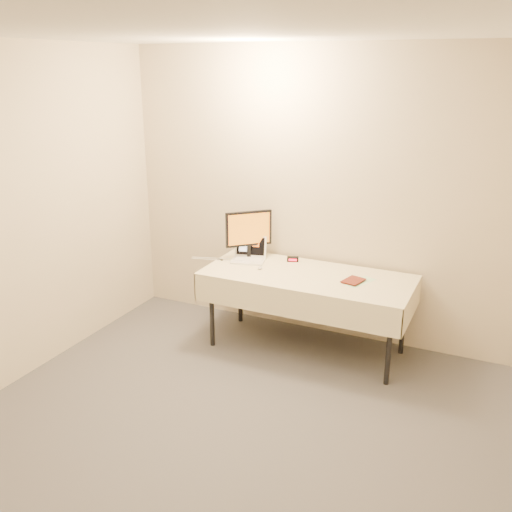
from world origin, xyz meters
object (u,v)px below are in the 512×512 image
at_px(laptop, 249,255).
at_px(monitor, 249,231).
at_px(book, 346,269).
at_px(table, 307,281).

relative_size(laptop, monitor, 0.79).
xyz_separation_m(laptop, book, (0.99, -0.13, 0.05)).
bearing_deg(book, table, -163.57).
distance_m(table, book, 0.38).
bearing_deg(monitor, table, -58.75).
height_order(table, monitor, monitor).
bearing_deg(laptop, monitor, 105.35).
relative_size(table, book, 9.37).
relative_size(monitor, book, 2.34).
height_order(laptop, book, laptop).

